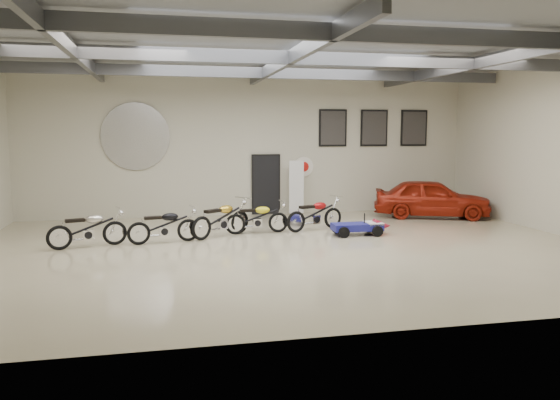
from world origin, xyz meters
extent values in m
cube|color=#BCB390|center=(0.00, 0.00, 0.00)|extent=(16.00, 12.00, 0.01)
cube|color=gray|center=(0.00, 0.00, 5.00)|extent=(16.00, 12.00, 0.01)
cube|color=beige|center=(0.00, 6.00, 2.50)|extent=(16.00, 0.02, 5.00)
cube|color=black|center=(0.50, 5.95, 1.05)|extent=(0.92, 0.08, 2.10)
imported|color=maroon|center=(6.00, 4.00, 0.67)|extent=(2.91, 4.24, 1.34)
camera|label=1|loc=(-3.11, -13.28, 2.94)|focal=35.00mm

